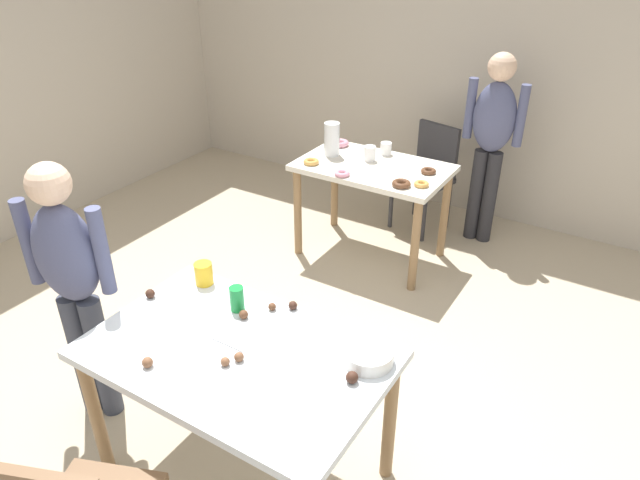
{
  "coord_description": "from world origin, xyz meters",
  "views": [
    {
      "loc": [
        1.23,
        -1.57,
        2.36
      ],
      "look_at": [
        -0.12,
        0.62,
        0.9
      ],
      "focal_mm": 32.51,
      "sensor_mm": 36.0,
      "label": 1
    }
  ],
  "objects": [
    {
      "name": "cake_ball_5",
      "position": [
        -0.01,
        -0.19,
        0.77
      ],
      "size": [
        0.04,
        0.04,
        0.04
      ],
      "primitive_type": "sphere",
      "color": "brown",
      "rests_on": "dining_table_near"
    },
    {
      "name": "ground_plane",
      "position": [
        0.0,
        0.0,
        0.0
      ],
      "size": [
        6.4,
        6.4,
        0.0
      ],
      "primitive_type": "plane",
      "color": "tan"
    },
    {
      "name": "donut_far_1",
      "position": [
        -0.91,
        1.77,
        0.77
      ],
      "size": [
        0.11,
        0.11,
        0.03
      ],
      "primitive_type": "torus",
      "color": "gold",
      "rests_on": "dining_table_far"
    },
    {
      "name": "cup_near_0",
      "position": [
        -0.52,
        0.17,
        0.81
      ],
      "size": [
        0.09,
        0.09,
        0.11
      ],
      "primitive_type": "cylinder",
      "color": "yellow",
      "rests_on": "dining_table_near"
    },
    {
      "name": "pitcher_far",
      "position": [
        -0.87,
        2.01,
        0.88
      ],
      "size": [
        0.12,
        0.12,
        0.25
      ],
      "primitive_type": "cylinder",
      "color": "white",
      "rests_on": "dining_table_far"
    },
    {
      "name": "person_girl_near",
      "position": [
        -0.98,
        -0.23,
        0.85
      ],
      "size": [
        0.45,
        0.29,
        1.43
      ],
      "color": "#383D4C",
      "rests_on": "ground_plane"
    },
    {
      "name": "person_adult_far",
      "position": [
        0.13,
        2.69,
        0.9
      ],
      "size": [
        0.45,
        0.21,
        1.5
      ],
      "color": "#28282D",
      "rests_on": "ground_plane"
    },
    {
      "name": "cake_ball_6",
      "position": [
        -0.02,
        0.22,
        0.77
      ],
      "size": [
        0.04,
        0.04,
        0.04
      ],
      "primitive_type": "sphere",
      "color": "#3D2319",
      "rests_on": "dining_table_near"
    },
    {
      "name": "wall_back",
      "position": [
        0.0,
        3.2,
        1.3
      ],
      "size": [
        6.4,
        0.1,
        2.6
      ],
      "primitive_type": "cube",
      "color": "#BCB2A3",
      "rests_on": "ground_plane"
    },
    {
      "name": "dining_table_far",
      "position": [
        -0.51,
        1.99,
        0.63
      ],
      "size": [
        1.09,
        0.68,
        0.75
      ],
      "color": "silver",
      "rests_on": "ground_plane"
    },
    {
      "name": "cake_ball_0",
      "position": [
        -0.18,
        0.05,
        0.77
      ],
      "size": [
        0.04,
        0.04,
        0.04
      ],
      "primitive_type": "sphere",
      "color": "brown",
      "rests_on": "dining_table_near"
    },
    {
      "name": "cup_far_0",
      "position": [
        -0.58,
        2.06,
        0.81
      ],
      "size": [
        0.09,
        0.09,
        0.11
      ],
      "primitive_type": "cylinder",
      "color": "white",
      "rests_on": "dining_table_far"
    },
    {
      "name": "cake_ball_8",
      "position": [
        -0.1,
        0.17,
        0.77
      ],
      "size": [
        0.04,
        0.04,
        0.04
      ],
      "primitive_type": "sphere",
      "color": "brown",
      "rests_on": "dining_table_near"
    },
    {
      "name": "donut_far_3",
      "position": [
        -0.92,
        2.21,
        0.77
      ],
      "size": [
        0.14,
        0.14,
        0.04
      ],
      "primitive_type": "torus",
      "color": "pink",
      "rests_on": "dining_table_far"
    },
    {
      "name": "donut_far_5",
      "position": [
        -0.18,
        1.76,
        0.77
      ],
      "size": [
        0.13,
        0.13,
        0.04
      ],
      "primitive_type": "torus",
      "color": "brown",
      "rests_on": "dining_table_far"
    },
    {
      "name": "mixing_bowl",
      "position": [
        0.44,
        0.09,
        0.78
      ],
      "size": [
        0.21,
        0.21,
        0.06
      ],
      "primitive_type": "cylinder",
      "color": "white",
      "rests_on": "dining_table_near"
    },
    {
      "name": "soda_can",
      "position": [
        -0.24,
        0.09,
        0.81
      ],
      "size": [
        0.07,
        0.07,
        0.12
      ],
      "primitive_type": "cylinder",
      "color": "#198438",
      "rests_on": "dining_table_near"
    },
    {
      "name": "cake_ball_1",
      "position": [
        -0.3,
        0.13,
        0.77
      ],
      "size": [
        0.04,
        0.04,
        0.04
      ],
      "primitive_type": "sphere",
      "color": "#3D2319",
      "rests_on": "dining_table_near"
    },
    {
      "name": "cake_ball_2",
      "position": [
        -0.04,
        -0.24,
        0.77
      ],
      "size": [
        0.04,
        0.04,
        0.04
      ],
      "primitive_type": "sphere",
      "color": "brown",
      "rests_on": "dining_table_near"
    },
    {
      "name": "chair_far_table",
      "position": [
        -0.34,
        2.68,
        0.5
      ],
      "size": [
        0.48,
        0.48,
        0.87
      ],
      "color": "#2D2D33",
      "rests_on": "ground_plane"
    },
    {
      "name": "donut_far_0",
      "position": [
        -0.07,
        1.83,
        0.77
      ],
      "size": [
        0.1,
        0.1,
        0.03
      ],
      "primitive_type": "torus",
      "color": "gold",
      "rests_on": "dining_table_far"
    },
    {
      "name": "donut_far_2",
      "position": [
        -0.11,
        2.06,
        0.77
      ],
      "size": [
        0.11,
        0.11,
        0.03
      ],
      "primitive_type": "torus",
      "color": "brown",
      "rests_on": "dining_table_far"
    },
    {
      "name": "cake_ball_7",
      "position": [
        -0.66,
        -0.06,
        0.77
      ],
      "size": [
        0.05,
        0.05,
        0.05
      ],
      "primitive_type": "sphere",
      "color": "#3D2319",
      "rests_on": "dining_table_near"
    },
    {
      "name": "donut_far_4",
      "position": [
        -0.61,
        1.7,
        0.77
      ],
      "size": [
        0.11,
        0.11,
        0.03
      ],
      "primitive_type": "torus",
      "color": "pink",
      "rests_on": "dining_table_far"
    },
    {
      "name": "fork_near",
      "position": [
        -0.12,
        -0.13,
        0.75
      ],
      "size": [
        0.17,
        0.02,
        0.01
      ],
      "primitive_type": "cube",
      "color": "silver",
      "rests_on": "dining_table_near"
    },
    {
      "name": "dining_table_near",
      "position": [
        -0.06,
        -0.15,
        0.66
      ],
      "size": [
        1.28,
        0.8,
        0.75
      ],
      "color": "silver",
      "rests_on": "ground_plane"
    },
    {
      "name": "cup_far_1",
      "position": [
        -0.53,
        2.23,
        0.8
      ],
      "size": [
        0.08,
        0.08,
        0.09
      ],
      "primitive_type": "cylinder",
      "color": "white",
      "rests_on": "dining_table_far"
    },
    {
      "name": "cake_ball_3",
      "position": [
        0.44,
        -0.05,
        0.78
      ],
      "size": [
        0.05,
        0.05,
        0.05
      ],
      "primitive_type": "sphere",
      "color": "#3D2319",
      "rests_on": "dining_table_near"
    },
    {
      "name": "cake_ball_4",
      "position": [
        -0.31,
        -0.41,
        0.77
      ],
      "size": [
        0.05,
        0.05,
        0.05
      ],
      "primitive_type": "sphere",
      "color": "brown",
      "rests_on": "dining_table_near"
    }
  ]
}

